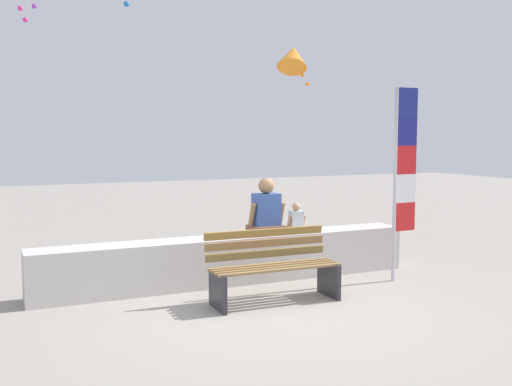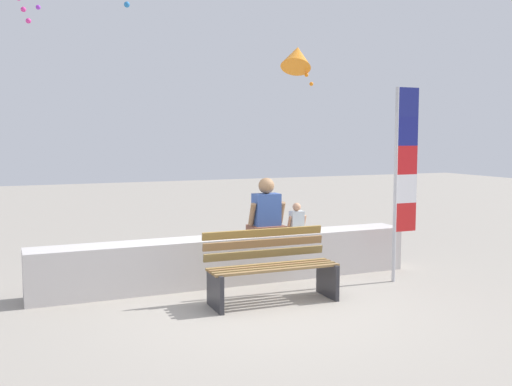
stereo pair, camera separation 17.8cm
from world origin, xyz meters
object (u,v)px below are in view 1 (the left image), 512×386
object	(u,v)px
person_adult	(266,212)
kite_orange	(293,57)
flag_banner	(402,170)
park_bench	(273,268)
person_child	(296,221)

from	to	relation	value
person_adult	kite_orange	xyz separation A→B (m)	(2.05, 3.09, 2.66)
flag_banner	kite_orange	xyz separation A→B (m)	(0.32, 3.93, 2.05)
park_bench	flag_banner	xyz separation A→B (m)	(2.14, 0.23, 1.17)
person_adult	person_child	world-z (taller)	person_adult
person_adult	person_child	distance (m)	0.51
person_child	kite_orange	distance (m)	4.46
kite_orange	park_bench	bearing A→B (deg)	-120.66
person_adult	kite_orange	world-z (taller)	kite_orange
kite_orange	person_adult	bearing A→B (deg)	-123.54
person_child	flag_banner	size ratio (longest dim) A/B	0.16
person_adult	person_child	xyz separation A→B (m)	(0.49, 0.00, -0.15)
park_bench	person_adult	size ratio (longest dim) A/B	2.02
person_child	flag_banner	distance (m)	1.68
kite_orange	flag_banner	bearing A→B (deg)	-94.66
park_bench	person_child	xyz separation A→B (m)	(0.90, 1.06, 0.41)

